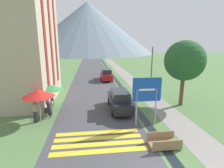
{
  "coord_description": "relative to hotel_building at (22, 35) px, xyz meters",
  "views": [
    {
      "loc": [
        -2.88,
        -6.47,
        5.83
      ],
      "look_at": [
        -0.81,
        10.0,
        1.92
      ],
      "focal_mm": 28.0,
      "sensor_mm": 36.0,
      "label": 1
    }
  ],
  "objects": [
    {
      "name": "road",
      "position": [
        6.89,
        18.0,
        -6.58
      ],
      "size": [
        6.4,
        60.0,
        0.01
      ],
      "color": "#424247",
      "rests_on": "ground_plane"
    },
    {
      "name": "cafe_chair_near_right",
      "position": [
        3.06,
        -4.85,
        -6.07
      ],
      "size": [
        0.4,
        0.4,
        0.85
      ],
      "rotation": [
        0.0,
        0.0,
        -0.28
      ],
      "color": "#232328",
      "rests_on": "ground_plane"
    },
    {
      "name": "tree_by_path",
      "position": [
        15.06,
        -3.47,
        -2.34
      ],
      "size": [
        3.66,
        3.66,
        6.1
      ],
      "color": "brown",
      "rests_on": "ground_plane"
    },
    {
      "name": "cafe_chair_far_right",
      "position": [
        2.42,
        -1.9,
        -6.07
      ],
      "size": [
        0.4,
        0.4,
        0.85
      ],
      "rotation": [
        0.0,
        0.0,
        -0.06
      ],
      "color": "#232328",
      "rests_on": "ground_plane"
    },
    {
      "name": "cafe_chair_far_left",
      "position": [
        2.74,
        -1.97,
        -6.07
      ],
      "size": [
        0.4,
        0.4,
        0.85
      ],
      "rotation": [
        0.0,
        0.0,
        -0.26
      ],
      "color": "#232328",
      "rests_on": "ground_plane"
    },
    {
      "name": "cafe_chair_middle",
      "position": [
        2.89,
        -3.42,
        -6.07
      ],
      "size": [
        0.4,
        0.4,
        0.85
      ],
      "rotation": [
        0.0,
        0.0,
        0.44
      ],
      "color": "#232328",
      "rests_on": "ground_plane"
    },
    {
      "name": "cafe_umbrella_front_red",
      "position": [
        2.67,
        -5.6,
        -4.33
      ],
      "size": [
        2.3,
        2.3,
        2.53
      ],
      "color": "#B7B2A8",
      "rests_on": "ground_plane"
    },
    {
      "name": "footpath",
      "position": [
        12.99,
        18.0,
        -6.58
      ],
      "size": [
        2.2,
        60.0,
        0.01
      ],
      "color": "gray",
      "rests_on": "ground_plane"
    },
    {
      "name": "parked_car_near",
      "position": [
        8.99,
        -4.01,
        -5.67
      ],
      "size": [
        1.74,
        4.51,
        1.82
      ],
      "color": "black",
      "rests_on": "ground_plane"
    },
    {
      "name": "cafe_chair_near_left",
      "position": [
        3.06,
        -5.07,
        -6.07
      ],
      "size": [
        0.4,
        0.4,
        0.85
      ],
      "rotation": [
        0.0,
        0.0,
        -0.41
      ],
      "color": "#232328",
      "rests_on": "ground_plane"
    },
    {
      "name": "road_sign",
      "position": [
        10.39,
        -7.15,
        -4.22
      ],
      "size": [
        2.05,
        0.11,
        3.52
      ],
      "color": "#9E9EA3",
      "rests_on": "ground_plane"
    },
    {
      "name": "streetlamp",
      "position": [
        13.29,
        0.1,
        -3.3
      ],
      "size": [
        0.28,
        0.28,
        5.59
      ],
      "color": "#515156",
      "rests_on": "ground_plane"
    },
    {
      "name": "cafe_umbrella_middle_green",
      "position": [
        2.96,
        -2.84,
        -4.61
      ],
      "size": [
        2.11,
        2.11,
        2.2
      ],
      "color": "#B7B2A8",
      "rests_on": "ground_plane"
    },
    {
      "name": "parked_car_far",
      "position": [
        9.04,
        8.97,
        -5.67
      ],
      "size": [
        1.74,
        4.37,
        1.82
      ],
      "color": "#A31919",
      "rests_on": "ground_plane"
    },
    {
      "name": "ground_plane",
      "position": [
        9.39,
        8.0,
        -6.58
      ],
      "size": [
        160.0,
        160.0,
        0.0
      ],
      "primitive_type": "plane",
      "color": "#517542"
    },
    {
      "name": "crosswalk_marking",
      "position": [
        6.89,
        -8.89,
        -6.58
      ],
      "size": [
        5.44,
        2.54,
        0.01
      ],
      "color": "yellow",
      "rests_on": "ground_plane"
    },
    {
      "name": "person_standing_terrace",
      "position": [
        2.37,
        -5.72,
        -5.6
      ],
      "size": [
        0.32,
        0.32,
        1.68
      ],
      "color": "#282833",
      "rests_on": "ground_plane"
    },
    {
      "name": "mountain_distant",
      "position": [
        5.77,
        84.17,
        7.27
      ],
      "size": [
        71.97,
        71.97,
        27.71
      ],
      "color": "slate",
      "rests_on": "ground_plane"
    },
    {
      "name": "hotel_building",
      "position": [
        0.0,
        0.0,
        0.0
      ],
      "size": [
        5.89,
        9.2,
        12.28
      ],
      "color": "tan",
      "rests_on": "ground_plane"
    },
    {
      "name": "drainage_channel",
      "position": [
        10.59,
        18.0,
        -6.58
      ],
      "size": [
        0.6,
        60.0,
        0.0
      ],
      "color": "black",
      "rests_on": "ground_plane"
    },
    {
      "name": "person_seated_near",
      "position": [
        3.1,
        -4.38,
        -5.91
      ],
      "size": [
        0.32,
        0.32,
        1.21
      ],
      "color": "#282833",
      "rests_on": "ground_plane"
    },
    {
      "name": "footbridge",
      "position": [
        10.59,
        -9.89,
        -6.36
      ],
      "size": [
        1.7,
        1.1,
        0.65
      ],
      "color": "#846647",
      "rests_on": "ground_plane"
    }
  ]
}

